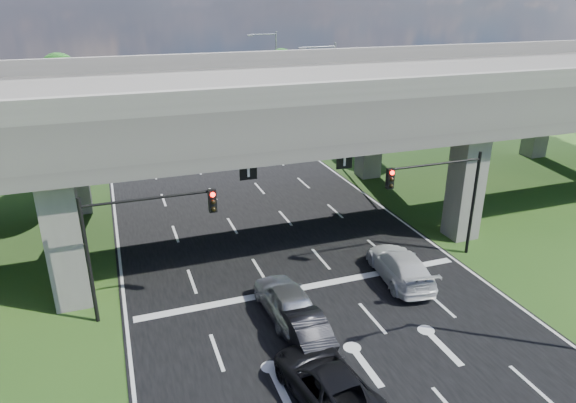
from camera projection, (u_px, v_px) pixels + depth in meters
ground at (336, 326)px, 22.84m from camera, size 160.00×160.00×0.00m
road at (269, 235)px, 31.58m from camera, size 18.00×120.00×0.03m
overpass at (257, 100)px, 30.37m from camera, size 80.00×15.00×10.00m
signal_right at (443, 189)px, 27.15m from camera, size 5.76×0.54×6.00m
signal_left at (138, 231)px, 22.29m from camera, size 5.76×0.54×6.00m
streetlight_far at (330, 92)px, 44.78m from camera, size 3.38×0.25×10.00m
streetlight_beyond at (273, 69)px, 58.76m from camera, size 3.38×0.25×10.00m
tree_left_near at (32, 120)px, 39.44m from camera, size 4.50×4.50×7.80m
tree_left_mid at (6, 110)px, 45.74m from camera, size 3.91×3.90×6.76m
tree_left_far at (58, 84)px, 53.62m from camera, size 4.80×4.80×8.32m
tree_right_near at (340, 98)px, 49.69m from camera, size 4.20×4.20×7.28m
tree_right_mid at (334, 87)px, 57.74m from camera, size 3.91×3.90×6.76m
tree_right_far at (278, 73)px, 63.25m from camera, size 4.50×4.50×7.80m
car_silver at (287, 300)px, 23.31m from camera, size 2.11×4.87×1.64m
car_dark at (302, 325)px, 21.70m from camera, size 1.53×4.32×1.42m
car_white at (400, 266)px, 26.34m from camera, size 2.82×5.51×1.53m
car_trailing at (327, 383)px, 18.44m from camera, size 3.06×5.52×1.46m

